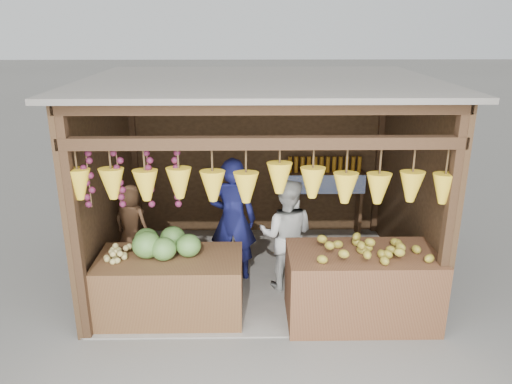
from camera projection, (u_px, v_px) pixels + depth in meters
ground at (259, 273)px, 6.93m from camera, size 80.00×80.00×0.00m
stall_structure at (257, 158)px, 6.35m from camera, size 4.30×3.30×2.66m
back_shelf at (324, 185)px, 7.88m from camera, size 1.25×0.32×1.32m
counter_left at (171, 286)px, 5.85m from camera, size 1.67×0.85×0.75m
counter_right at (361, 286)px, 5.74m from camera, size 1.70×0.85×0.86m
stool at (135, 267)px, 6.82m from camera, size 0.30×0.30×0.28m
man_standing at (233, 220)px, 6.56m from camera, size 0.63×0.43×1.69m
woman_standing at (286, 235)px, 6.35m from camera, size 0.82×0.69×1.48m
vendor_seated at (131, 222)px, 6.60m from camera, size 0.59×0.50×1.03m
melon_pile at (163, 242)px, 5.75m from camera, size 1.00×0.50×0.32m
tanfruit_pile at (118, 253)px, 5.69m from camera, size 0.34×0.40×0.13m
mango_pile at (370, 246)px, 5.51m from camera, size 1.40×0.64×0.22m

